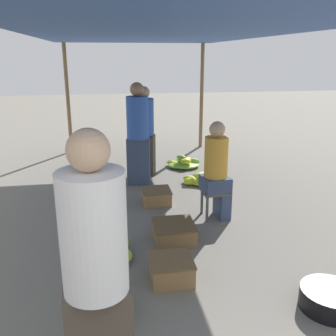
# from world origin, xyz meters

# --- Properties ---
(canopy_post_back_left) EXTENTS (0.08, 0.08, 2.32)m
(canopy_post_back_left) POSITION_xyz_m (-1.48, 7.11, 1.16)
(canopy_post_back_left) COLOR olive
(canopy_post_back_left) RESTS_ON ground
(canopy_post_back_right) EXTENTS (0.08, 0.08, 2.32)m
(canopy_post_back_right) POSITION_xyz_m (1.48, 7.11, 1.16)
(canopy_post_back_right) COLOR olive
(canopy_post_back_right) RESTS_ON ground
(canopy_tarp) EXTENTS (3.36, 7.21, 0.04)m
(canopy_tarp) POSITION_xyz_m (0.00, 3.71, 2.34)
(canopy_tarp) COLOR #33569E
(canopy_tarp) RESTS_ON canopy_post_front_left
(vendor_foreground) EXTENTS (0.40, 0.39, 1.72)m
(vendor_foreground) POSITION_xyz_m (-0.77, 0.62, 0.89)
(vendor_foreground) COLOR #4C4238
(vendor_foreground) RESTS_ON ground
(stool) EXTENTS (0.34, 0.34, 0.38)m
(stool) POSITION_xyz_m (0.68, 3.19, 0.31)
(stool) COLOR #4C4C4C
(stool) RESTS_ON ground
(vendor_seated) EXTENTS (0.37, 0.37, 1.28)m
(vendor_seated) POSITION_xyz_m (0.70, 3.18, 0.66)
(vendor_seated) COLOR #384766
(vendor_seated) RESTS_ON ground
(basin_black) EXTENTS (0.50, 0.50, 0.18)m
(basin_black) POSITION_xyz_m (1.12, 1.20, 0.09)
(basin_black) COLOR black
(basin_black) RESTS_ON ground
(banana_pile_left_0) EXTENTS (0.39, 0.42, 0.28)m
(banana_pile_left_0) POSITION_xyz_m (-0.73, 1.46, 0.11)
(banana_pile_left_0) COLOR #CED727
(banana_pile_left_0) RESTS_ON ground
(banana_pile_left_1) EXTENTS (0.64, 0.63, 0.17)m
(banana_pile_left_1) POSITION_xyz_m (-0.85, 4.87, 0.06)
(banana_pile_left_1) COLOR yellow
(banana_pile_left_1) RESTS_ON ground
(banana_pile_left_2) EXTENTS (0.42, 0.44, 0.27)m
(banana_pile_left_2) POSITION_xyz_m (-0.85, 4.11, 0.11)
(banana_pile_left_2) COLOR #75B337
(banana_pile_left_2) RESTS_ON ground
(banana_pile_left_3) EXTENTS (0.68, 0.60, 0.23)m
(banana_pile_left_3) POSITION_xyz_m (-0.79, 2.32, 0.07)
(banana_pile_left_3) COLOR #83B935
(banana_pile_left_3) RESTS_ON ground
(banana_pile_right_0) EXTENTS (0.53, 0.46, 0.19)m
(banana_pile_right_0) POSITION_xyz_m (0.79, 4.51, 0.07)
(banana_pile_right_0) COLOR #C1D12A
(banana_pile_right_0) RESTS_ON ground
(banana_pile_right_1) EXTENTS (0.67, 0.53, 0.24)m
(banana_pile_right_1) POSITION_xyz_m (0.75, 5.52, 0.08)
(banana_pile_right_1) COLOR #7CB636
(banana_pile_right_1) RESTS_ON ground
(crate_near) EXTENTS (0.40, 0.40, 0.21)m
(crate_near) POSITION_xyz_m (-0.01, 3.78, 0.11)
(crate_near) COLOR olive
(crate_near) RESTS_ON ground
(crate_mid) EXTENTS (0.40, 0.40, 0.22)m
(crate_mid) POSITION_xyz_m (-0.13, 1.84, 0.11)
(crate_mid) COLOR olive
(crate_mid) RESTS_ON ground
(crate_far) EXTENTS (0.47, 0.47, 0.21)m
(crate_far) POSITION_xyz_m (0.03, 2.62, 0.11)
(crate_far) COLOR brown
(crate_far) RESTS_ON ground
(shopper_walking_mid) EXTENTS (0.43, 0.43, 1.56)m
(shopper_walking_mid) POSITION_xyz_m (-0.03, 5.21, 0.81)
(shopper_walking_mid) COLOR #4C4238
(shopper_walking_mid) RESTS_ON ground
(shopper_walking_far) EXTENTS (0.41, 0.41, 1.67)m
(shopper_walking_far) POSITION_xyz_m (-0.19, 4.69, 0.87)
(shopper_walking_far) COLOR #384766
(shopper_walking_far) RESTS_ON ground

